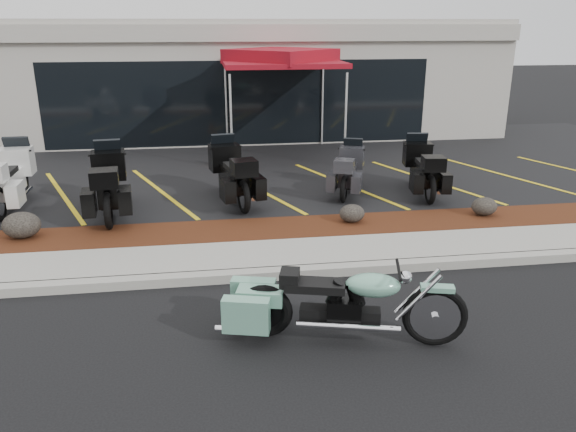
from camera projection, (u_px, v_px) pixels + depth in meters
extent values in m
plane|color=black|center=(290.00, 303.00, 8.20)|extent=(90.00, 90.00, 0.00)
cube|color=gray|center=(282.00, 273.00, 9.02)|extent=(24.00, 0.25, 0.15)
cube|color=gray|center=(277.00, 256.00, 9.67)|extent=(24.00, 1.20, 0.15)
cube|color=#34130B|center=(269.00, 232.00, 10.79)|extent=(24.00, 1.20, 0.16)
cube|color=black|center=(247.00, 165.00, 15.85)|extent=(26.00, 9.60, 0.15)
cube|color=#A8A297|center=(233.00, 76.00, 21.11)|extent=(18.00, 8.00, 4.00)
cube|color=black|center=(240.00, 103.00, 17.55)|extent=(12.00, 0.06, 2.60)
cube|color=#A8A297|center=(239.00, 33.00, 16.84)|extent=(18.00, 0.30, 0.50)
ellipsoid|color=black|center=(21.00, 225.00, 10.20)|extent=(0.68, 0.57, 0.48)
ellipsoid|color=black|center=(352.00, 213.00, 11.03)|extent=(0.50, 0.42, 0.36)
ellipsoid|color=black|center=(484.00, 206.00, 11.42)|extent=(0.52, 0.44, 0.37)
cone|color=orange|center=(215.00, 156.00, 15.53)|extent=(0.34, 0.34, 0.49)
cylinder|color=silver|center=(219.00, 121.00, 14.91)|extent=(0.06, 0.06, 2.51)
cylinder|color=silver|center=(334.00, 123.00, 14.67)|extent=(0.06, 0.06, 2.51)
cylinder|color=silver|center=(238.00, 105.00, 17.79)|extent=(0.06, 0.06, 2.51)
cylinder|color=silver|center=(335.00, 107.00, 17.55)|extent=(0.06, 0.06, 2.51)
cube|color=maroon|center=(281.00, 63.00, 15.77)|extent=(3.93, 3.93, 0.13)
cube|color=maroon|center=(281.00, 56.00, 15.71)|extent=(3.31, 3.31, 0.38)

